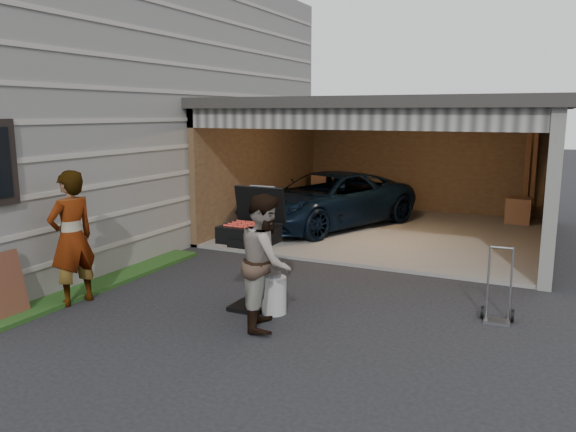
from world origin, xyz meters
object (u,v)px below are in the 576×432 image
(hand_truck, at_px, (498,307))
(minivan, at_px, (327,202))
(propane_tank, at_px, (274,295))
(woman, at_px, (72,238))
(man, at_px, (266,261))
(bbq_grill, at_px, (251,238))

(hand_truck, bearing_deg, minivan, 128.75)
(minivan, relative_size, propane_tank, 8.89)
(woman, distance_m, man, 2.83)
(woman, xyz_separation_m, bbq_grill, (2.31, 0.89, 0.04))
(minivan, distance_m, bbq_grill, 5.48)
(man, bearing_deg, minivan, -8.85)
(woman, xyz_separation_m, hand_truck, (5.39, 1.81, -0.75))
(propane_tank, bearing_deg, hand_truck, 19.59)
(minivan, distance_m, propane_tank, 5.62)
(minivan, distance_m, woman, 6.40)
(bbq_grill, bearing_deg, man, -45.15)
(bbq_grill, bearing_deg, woman, -158.81)
(minivan, height_order, man, man)
(woman, relative_size, propane_tank, 3.75)
(man, relative_size, propane_tank, 3.36)
(minivan, distance_m, man, 6.07)
(minivan, bearing_deg, man, -53.07)
(minivan, bearing_deg, bbq_grill, -56.80)
(propane_tank, relative_size, hand_truck, 0.51)
(hand_truck, bearing_deg, bbq_grill, -167.47)
(man, height_order, bbq_grill, man)
(woman, distance_m, propane_tank, 2.89)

